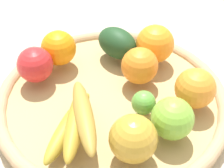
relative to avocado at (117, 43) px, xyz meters
The scene contains 12 objects.
ground_plane 0.14m from the avocado, 119.03° to the right, with size 2.40×2.40×0.00m, color #C2B59B.
basket 0.13m from the avocado, 119.03° to the right, with size 0.44×0.44×0.04m.
avocado is the anchor object (origin of this frame).
banana_bunch 0.23m from the avocado, 131.44° to the right, with size 0.13×0.17×0.06m.
apple_1 0.18m from the avocado, behind, with size 0.07×0.07×0.07m, color red.
orange_1 0.08m from the avocado, 34.65° to the right, with size 0.08×0.08×0.08m, color orange.
lime_0 0.17m from the avocado, 99.02° to the right, with size 0.04×0.04×0.04m, color #599E3D.
apple_0 0.26m from the avocado, 109.20° to the right, with size 0.07×0.07×0.07m, color gold.
orange_3 0.20m from the avocado, 71.02° to the right, with size 0.07×0.07×0.07m, color orange.
orange_0 0.09m from the avocado, 86.73° to the right, with size 0.07×0.07×0.07m, color orange.
apple_2 0.23m from the avocado, 92.23° to the right, with size 0.07×0.07×0.07m, color #7ABB3A.
orange_2 0.12m from the avocado, 167.91° to the left, with size 0.07×0.07×0.07m, color orange.
Camera 1 is at (-0.18, -0.41, 0.46)m, focal length 52.19 mm.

